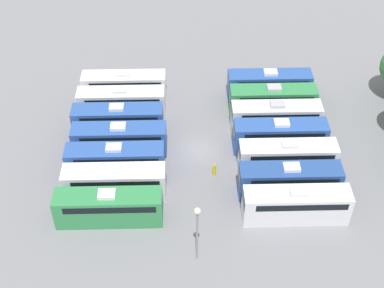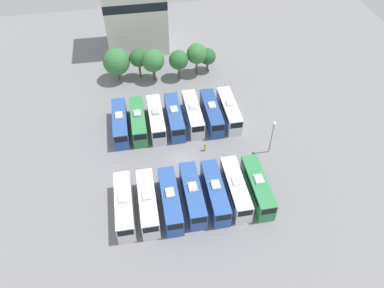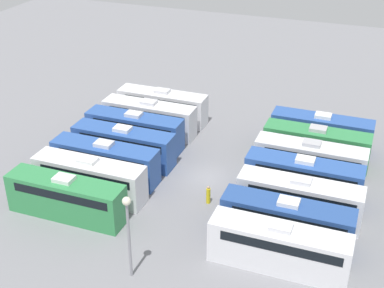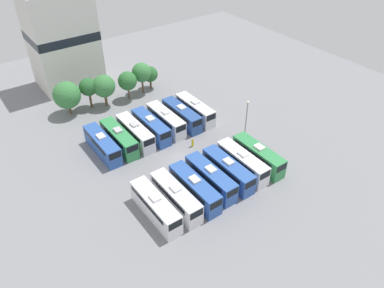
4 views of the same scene
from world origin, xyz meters
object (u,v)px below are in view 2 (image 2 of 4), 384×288
Objects in this scene: tree_0 at (116,62)px; tree_4 at (197,54)px; bus_11 at (193,113)px; bus_8 at (138,121)px; bus_5 at (235,188)px; bus_9 at (156,119)px; tree_1 at (138,58)px; worker_person at (205,147)px; depot_building at (134,2)px; bus_0 at (124,205)px; light_pole at (273,132)px; bus_1 at (148,202)px; tree_3 at (179,60)px; tree_5 at (208,57)px; bus_2 at (170,200)px; bus_6 at (257,186)px; bus_13 at (229,110)px; bus_12 at (212,112)px; bus_3 at (193,194)px; bus_10 at (174,117)px; tree_2 at (153,61)px; bus_4 at (215,192)px; bus_7 at (120,123)px.

tree_4 is (16.07, -0.83, 0.54)m from tree_0.
bus_11 is at bearing -50.75° from tree_0.
bus_5 is at bearing -53.37° from bus_8.
bus_9 is 1.57× the size of tree_1.
worker_person is 0.08× the size of depot_building.
bus_0 is 1.51× the size of light_pole.
bus_1 is 1.57× the size of tree_1.
bus_5 is 1.62× the size of tree_3.
tree_5 is at bearing 51.48° from bus_9.
bus_6 is (12.96, 0.15, 0.00)m from bus_2.
bus_5 is 32.31m from tree_4.
bus_13 is at bearing -46.56° from tree_1.
bus_3 is at bearing -110.88° from bus_12.
bus_10 is at bearing -179.71° from bus_13.
bus_13 is (9.94, 0.05, 0.00)m from bus_10.
tree_4 is (8.92, 0.55, 0.23)m from tree_2.
bus_5 is 1.00× the size of bus_9.
bus_4 is 1.00× the size of bus_12.
bus_11 is 1.00× the size of bus_13.
depot_building is at bearing 79.46° from bus_7.
tree_3 is at bearing -165.46° from tree_5.
bus_13 is 1.99× the size of tree_5.
worker_person is (-2.69, -7.26, -1.07)m from bus_12.
bus_6 is at bearing 0.66° from bus_2.
tree_2 is 11.47m from tree_5.
bus_3 and bus_8 have the same top height.
bus_8 is 1.57× the size of tree_1.
bus_3 is at bearing -101.69° from tree_4.
bus_3 is 32.98m from tree_4.
bus_0 is 1.57× the size of tree_1.
bus_12 is at bearing -0.62° from bus_8.
bus_13 is (13.16, 0.04, 0.00)m from bus_9.
bus_12 is 1.48× the size of tree_4.
tree_2 is (4.26, 14.26, 2.63)m from bus_8.
bus_9 is at bearing -94.49° from tree_2.
bus_13 is at bearing 60.55° from bus_3.
light_pole reaches higher than tree_1.
bus_3 is 1.00× the size of bus_4.
bus_9 is at bearing 101.07° from bus_3.
bus_9 is 1.48× the size of tree_2.
tree_4 is (-3.00, 32.45, 2.86)m from bus_6.
bus_12 is at bearing -99.07° from tree_5.
bus_7 is (-9.64, 17.38, 0.00)m from bus_3.
bus_7 is at bearing 179.19° from bus_9.
bus_1 is at bearing -179.38° from bus_4.
tree_4 is 0.33× the size of depot_building.
bus_4 is at bearing -78.79° from bus_10.
bus_13 is 1.48× the size of tree_2.
bus_12 is 1.51× the size of light_pole.
bus_10 is 18.39m from tree_0.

